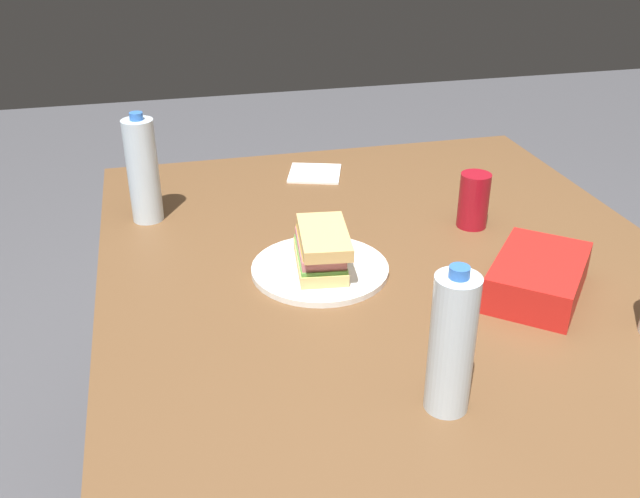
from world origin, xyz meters
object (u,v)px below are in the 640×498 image
object	(u,v)px
soda_can_red	(474,200)
water_bottle_tall	(143,171)
paper_plate	(320,269)
sandwich	(321,249)
dining_table	(409,322)
water_bottle_spare	(452,344)
chip_bag	(538,277)

from	to	relation	value
soda_can_red	water_bottle_tall	bearing A→B (deg)	-106.36
paper_plate	water_bottle_tall	size ratio (longest dim) A/B	1.09
paper_plate	soda_can_red	size ratio (longest dim) A/B	2.19
paper_plate	soda_can_red	bearing A→B (deg)	108.02
sandwich	soda_can_red	xyz separation A→B (m)	(-0.13, 0.37, 0.01)
dining_table	sandwich	size ratio (longest dim) A/B	7.97
water_bottle_spare	dining_table	bearing A→B (deg)	168.38
paper_plate	water_bottle_tall	world-z (taller)	water_bottle_tall
dining_table	soda_can_red	size ratio (longest dim) A/B	12.58
paper_plate	sandwich	distance (m)	0.05
paper_plate	water_bottle_spare	xyz separation A→B (m)	(0.43, 0.08, 0.10)
paper_plate	chip_bag	xyz separation A→B (m)	(0.17, 0.37, 0.03)
soda_can_red	water_bottle_spare	xyz separation A→B (m)	(0.55, -0.29, 0.05)
dining_table	soda_can_red	bearing A→B (deg)	134.99
chip_bag	dining_table	bearing A→B (deg)	-68.41
paper_plate	chip_bag	size ratio (longest dim) A/B	1.16
water_bottle_tall	water_bottle_spare	bearing A→B (deg)	28.19
soda_can_red	chip_bag	world-z (taller)	soda_can_red
soda_can_red	water_bottle_spare	distance (m)	0.62
sandwich	soda_can_red	world-z (taller)	soda_can_red
water_bottle_tall	paper_plate	bearing A→B (deg)	44.48
soda_can_red	chip_bag	size ratio (longest dim) A/B	0.53
dining_table	chip_bag	xyz separation A→B (m)	(0.07, 0.22, 0.11)
sandwich	water_bottle_tall	size ratio (longest dim) A/B	0.78
dining_table	water_bottle_tall	distance (m)	0.66
dining_table	water_bottle_tall	bearing A→B (deg)	-131.99
chip_bag	water_bottle_tall	size ratio (longest dim) A/B	0.93
water_bottle_tall	sandwich	bearing A→B (deg)	44.25
water_bottle_tall	soda_can_red	bearing A→B (deg)	73.64
dining_table	sandwich	xyz separation A→B (m)	(-0.10, -0.15, 0.13)
dining_table	water_bottle_spare	size ratio (longest dim) A/B	6.61
soda_can_red	water_bottle_tall	world-z (taller)	water_bottle_tall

